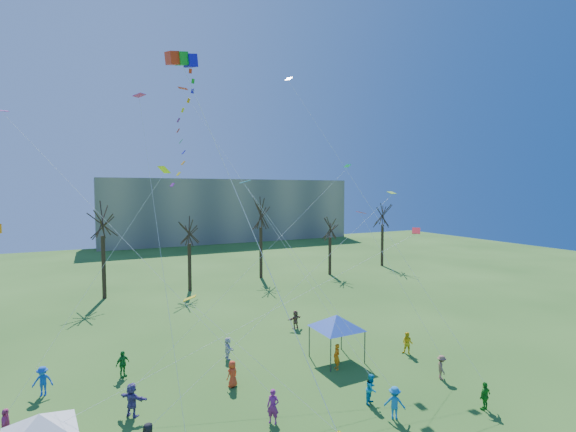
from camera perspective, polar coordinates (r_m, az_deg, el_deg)
name	(u,v)px	position (r m, az deg, el deg)	size (l,w,h in m)	color
distant_building	(228,210)	(101.13, -8.50, 0.87)	(60.00, 14.00, 15.00)	gray
bare_tree_row	(202,230)	(52.34, -12.15, -1.97)	(69.76, 8.77, 11.23)	black
big_box_kite	(188,129)	(21.92, -14.02, 11.89)	(2.50, 6.92, 21.00)	red
canopy_tent_white	(39,424)	(21.69, -31.86, -23.86)	(3.97, 3.97, 2.99)	#3F3F44
canopy_tent_blue	(337,322)	(30.33, 6.93, -14.69)	(4.46, 4.46, 3.34)	#3F3F44
festival_crowd	(236,388)	(25.56, -7.43, -23.14)	(26.35, 17.63, 1.86)	#C03A18
small_kites_aloft	(243,183)	(26.97, -6.38, 4.72)	(27.43, 19.03, 32.99)	orange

